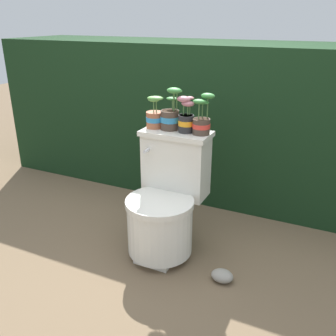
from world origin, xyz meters
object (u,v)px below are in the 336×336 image
garden_stone (222,276)px  potted_plant_midleft (171,115)px  potted_plant_left (155,115)px  potted_plant_middle (186,118)px  toilet (166,203)px  potted_plant_midright (202,120)px

garden_stone → potted_plant_midleft: bearing=145.3°
potted_plant_left → potted_plant_middle: bearing=-2.2°
potted_plant_left → potted_plant_midleft: size_ratio=0.78×
toilet → potted_plant_midleft: 0.55m
potted_plant_left → potted_plant_middle: 0.21m
toilet → potted_plant_left: potted_plant_left is taller
potted_plant_midright → garden_stone: size_ratio=1.90×
potted_plant_midleft → garden_stone: 1.00m
toilet → potted_plant_midright: (0.16, 0.16, 0.50)m
potted_plant_left → garden_stone: 1.04m
garden_stone → toilet: bearing=159.9°
potted_plant_left → garden_stone: size_ratio=1.59×
toilet → garden_stone: 0.54m
potted_plant_left → potted_plant_midleft: (0.11, 0.01, 0.01)m
potted_plant_middle → garden_stone: (0.37, -0.32, -0.80)m
potted_plant_midleft → potted_plant_middle: potted_plant_midleft is taller
potted_plant_midleft → garden_stone: size_ratio=2.05×
potted_plant_middle → garden_stone: 0.94m
toilet → potted_plant_middle: bearing=69.2°
potted_plant_left → potted_plant_midright: bearing=-0.4°
potted_plant_midleft → garden_stone: potted_plant_midleft is taller
toilet → potted_plant_middle: 0.54m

